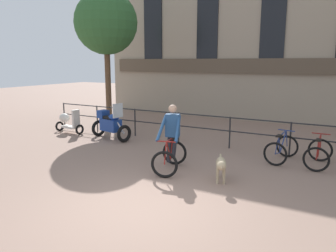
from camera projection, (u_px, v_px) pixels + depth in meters
name	position (u px, v px, depth m)	size (l,w,h in m)	color
ground_plane	(141.00, 209.00, 6.31)	(60.00, 60.00, 0.00)	#8E7060
canal_railing	(230.00, 127.00, 10.62)	(15.05, 0.05, 1.05)	#232326
building_facade	(274.00, 30.00, 14.90)	(18.00, 0.72, 8.52)	gray
cyclist_with_bike	(171.00, 141.00, 8.51)	(0.96, 1.31, 1.70)	black
dog	(221.00, 165.00, 7.64)	(0.49, 1.00, 0.62)	tan
parked_motorcycle	(110.00, 124.00, 11.95)	(1.69, 0.94, 1.35)	black
parked_bicycle_near_lamp	(281.00, 149.00, 9.29)	(0.80, 1.19, 0.86)	black
parked_bicycle_mid_left	(318.00, 154.00, 8.83)	(0.67, 1.12, 0.86)	black
parked_scooter	(68.00, 121.00, 13.05)	(1.31, 0.50, 0.96)	black
tree_canalside_left	(106.00, 23.00, 14.54)	(2.81, 2.81, 5.91)	brown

